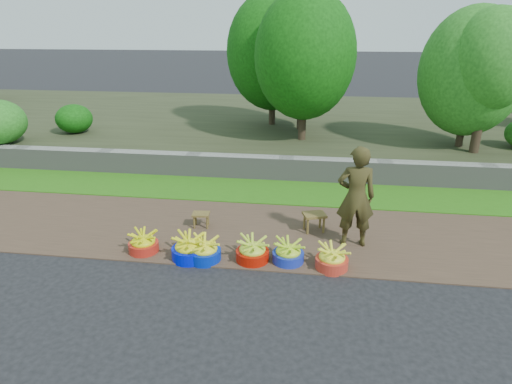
# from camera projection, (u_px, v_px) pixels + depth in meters

# --- Properties ---
(ground_plane) EXTENTS (120.00, 120.00, 0.00)m
(ground_plane) POSITION_uv_depth(u_px,v_px,m) (267.00, 272.00, 6.33)
(ground_plane) COLOR black
(ground_plane) RESTS_ON ground
(dirt_shoulder) EXTENTS (80.00, 2.50, 0.02)m
(dirt_shoulder) POSITION_uv_depth(u_px,v_px,m) (275.00, 233.00, 7.48)
(dirt_shoulder) COLOR #493628
(dirt_shoulder) RESTS_ON ground
(grass_verge) EXTENTS (80.00, 1.50, 0.04)m
(grass_verge) POSITION_uv_depth(u_px,v_px,m) (283.00, 192.00, 9.32)
(grass_verge) COLOR #2B6D13
(grass_verge) RESTS_ON ground
(retaining_wall) EXTENTS (80.00, 0.35, 0.55)m
(retaining_wall) POSITION_uv_depth(u_px,v_px,m) (286.00, 169.00, 10.01)
(retaining_wall) COLOR gray
(retaining_wall) RESTS_ON ground
(earth_bank) EXTENTS (80.00, 10.00, 0.50)m
(earth_bank) POSITION_uv_depth(u_px,v_px,m) (296.00, 125.00, 14.55)
(earth_bank) COLOR #30371F
(earth_bank) RESTS_ON ground
(vegetation) EXTENTS (35.03, 8.30, 3.90)m
(vegetation) POSITION_uv_depth(u_px,v_px,m) (345.00, 64.00, 12.36)
(vegetation) COLOR #2F2518
(vegetation) RESTS_ON earth_bank
(basin_a) EXTENTS (0.48, 0.48, 0.36)m
(basin_a) POSITION_uv_depth(u_px,v_px,m) (143.00, 243.00, 6.82)
(basin_a) COLOR #AD2015
(basin_a) RESTS_ON ground
(basin_b) EXTENTS (0.54, 0.54, 0.40)m
(basin_b) POSITION_uv_depth(u_px,v_px,m) (189.00, 248.00, 6.62)
(basin_b) COLOR #000FDA
(basin_b) RESTS_ON ground
(basin_c) EXTENTS (0.50, 0.50, 0.38)m
(basin_c) POSITION_uv_depth(u_px,v_px,m) (205.00, 251.00, 6.58)
(basin_c) COLOR #0321A8
(basin_c) RESTS_ON ground
(basin_d) EXTENTS (0.51, 0.51, 0.38)m
(basin_d) POSITION_uv_depth(u_px,v_px,m) (252.00, 251.00, 6.56)
(basin_d) COLOR #A71204
(basin_d) RESTS_ON ground
(basin_e) EXTENTS (0.48, 0.48, 0.36)m
(basin_e) POSITION_uv_depth(u_px,v_px,m) (288.00, 253.00, 6.52)
(basin_e) COLOR #182BA6
(basin_e) RESTS_ON ground
(basin_f) EXTENTS (0.49, 0.49, 0.37)m
(basin_f) POSITION_uv_depth(u_px,v_px,m) (332.00, 259.00, 6.36)
(basin_f) COLOR #B92F20
(basin_f) RESTS_ON ground
(stool_left) EXTENTS (0.32, 0.26, 0.26)m
(stool_left) POSITION_uv_depth(u_px,v_px,m) (201.00, 216.00, 7.63)
(stool_left) COLOR brown
(stool_left) RESTS_ON dirt_shoulder
(stool_right) EXTENTS (0.45, 0.39, 0.33)m
(stool_right) POSITION_uv_depth(u_px,v_px,m) (314.00, 217.00, 7.45)
(stool_right) COLOR brown
(stool_right) RESTS_ON dirt_shoulder
(vendor_woman) EXTENTS (0.63, 0.44, 1.67)m
(vendor_woman) POSITION_uv_depth(u_px,v_px,m) (356.00, 197.00, 6.80)
(vendor_woman) COLOR black
(vendor_woman) RESTS_ON dirt_shoulder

